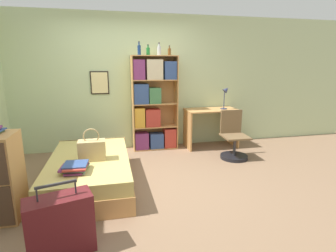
{
  "coord_description": "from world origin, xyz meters",
  "views": [
    {
      "loc": [
        -0.38,
        -3.56,
        1.65
      ],
      "look_at": [
        0.46,
        0.19,
        0.75
      ],
      "focal_mm": 28.0,
      "sensor_mm": 36.0,
      "label": 1
    }
  ],
  "objects_px": {
    "handbag": "(92,150)",
    "bottle_clear": "(159,50)",
    "bottle_green": "(139,50)",
    "bookcase": "(152,105)",
    "suitcase": "(60,225)",
    "desk_chair": "(233,143)",
    "desk_lamp": "(226,93)",
    "bottle_blue": "(169,52)",
    "bed": "(90,171)",
    "bottle_brown": "(148,51)",
    "desk": "(211,122)",
    "book_stack_on_bed": "(75,167)"
  },
  "relations": [
    {
      "from": "handbag",
      "to": "bottle_clear",
      "type": "xyz_separation_m",
      "value": [
        1.21,
        1.57,
        1.36
      ]
    },
    {
      "from": "handbag",
      "to": "bottle_green",
      "type": "bearing_deg",
      "value": 61.25
    },
    {
      "from": "bottle_clear",
      "to": "bookcase",
      "type": "bearing_deg",
      "value": -171.89
    },
    {
      "from": "suitcase",
      "to": "bottle_green",
      "type": "height_order",
      "value": "bottle_green"
    },
    {
      "from": "bottle_green",
      "to": "desk_chair",
      "type": "distance_m",
      "value": 2.42
    },
    {
      "from": "desk_lamp",
      "to": "bottle_blue",
      "type": "bearing_deg",
      "value": 170.36
    },
    {
      "from": "handbag",
      "to": "suitcase",
      "type": "bearing_deg",
      "value": -99.7
    },
    {
      "from": "bed",
      "to": "bookcase",
      "type": "distance_m",
      "value": 1.94
    },
    {
      "from": "bookcase",
      "to": "bottle_clear",
      "type": "xyz_separation_m",
      "value": [
        0.14,
        0.02,
        1.02
      ]
    },
    {
      "from": "bookcase",
      "to": "bottle_clear",
      "type": "bearing_deg",
      "value": 8.11
    },
    {
      "from": "suitcase",
      "to": "desk_chair",
      "type": "bearing_deg",
      "value": 36.85
    },
    {
      "from": "bottle_brown",
      "to": "desk_lamp",
      "type": "distance_m",
      "value": 1.73
    },
    {
      "from": "handbag",
      "to": "desk_lamp",
      "type": "relative_size",
      "value": 0.93
    },
    {
      "from": "bottle_brown",
      "to": "desk",
      "type": "distance_m",
      "value": 1.86
    },
    {
      "from": "desk",
      "to": "desk_lamp",
      "type": "xyz_separation_m",
      "value": [
        0.28,
        -0.03,
        0.57
      ]
    },
    {
      "from": "bed",
      "to": "bottle_green",
      "type": "height_order",
      "value": "bottle_green"
    },
    {
      "from": "bed",
      "to": "book_stack_on_bed",
      "type": "bearing_deg",
      "value": -104.13
    },
    {
      "from": "bottle_brown",
      "to": "desk_lamp",
      "type": "relative_size",
      "value": 0.42
    },
    {
      "from": "book_stack_on_bed",
      "to": "bottle_green",
      "type": "distance_m",
      "value": 2.58
    },
    {
      "from": "handbag",
      "to": "bottle_blue",
      "type": "distance_m",
      "value": 2.52
    },
    {
      "from": "bookcase",
      "to": "bottle_clear",
      "type": "relative_size",
      "value": 7.86
    },
    {
      "from": "desk",
      "to": "bottle_brown",
      "type": "bearing_deg",
      "value": 174.87
    },
    {
      "from": "bookcase",
      "to": "book_stack_on_bed",
      "type": "bearing_deg",
      "value": -123.0
    },
    {
      "from": "bottle_blue",
      "to": "desk_chair",
      "type": "xyz_separation_m",
      "value": [
        0.99,
        -0.88,
        -1.63
      ]
    },
    {
      "from": "bookcase",
      "to": "bottle_brown",
      "type": "relative_size",
      "value": 9.45
    },
    {
      "from": "handbag",
      "to": "bottle_blue",
      "type": "bearing_deg",
      "value": 48.27
    },
    {
      "from": "handbag",
      "to": "bottle_blue",
      "type": "xyz_separation_m",
      "value": [
        1.42,
        1.59,
        1.34
      ]
    },
    {
      "from": "book_stack_on_bed",
      "to": "desk_chair",
      "type": "height_order",
      "value": "desk_chair"
    },
    {
      "from": "bottle_blue",
      "to": "desk_chair",
      "type": "relative_size",
      "value": 0.22
    },
    {
      "from": "bookcase",
      "to": "bottle_brown",
      "type": "bearing_deg",
      "value": -171.36
    },
    {
      "from": "bed",
      "to": "book_stack_on_bed",
      "type": "xyz_separation_m",
      "value": [
        -0.12,
        -0.49,
        0.26
      ]
    },
    {
      "from": "book_stack_on_bed",
      "to": "bookcase",
      "type": "height_order",
      "value": "bookcase"
    },
    {
      "from": "bottle_green",
      "to": "bottle_brown",
      "type": "bearing_deg",
      "value": 7.61
    },
    {
      "from": "suitcase",
      "to": "bottle_clear",
      "type": "bearing_deg",
      "value": 63.19
    },
    {
      "from": "suitcase",
      "to": "bottle_brown",
      "type": "height_order",
      "value": "bottle_brown"
    },
    {
      "from": "desk_lamp",
      "to": "bed",
      "type": "bearing_deg",
      "value": -153.72
    },
    {
      "from": "bottle_clear",
      "to": "bottle_blue",
      "type": "height_order",
      "value": "bottle_clear"
    },
    {
      "from": "bottle_green",
      "to": "bottle_clear",
      "type": "height_order",
      "value": "bottle_green"
    },
    {
      "from": "bottle_blue",
      "to": "desk_chair",
      "type": "height_order",
      "value": "bottle_blue"
    },
    {
      "from": "bookcase",
      "to": "desk_chair",
      "type": "relative_size",
      "value": 2.14
    },
    {
      "from": "desk_lamp",
      "to": "book_stack_on_bed",
      "type": "bearing_deg",
      "value": -146.84
    },
    {
      "from": "bottle_brown",
      "to": "bottle_blue",
      "type": "xyz_separation_m",
      "value": [
        0.42,
        0.05,
        -0.0
      ]
    },
    {
      "from": "bottle_green",
      "to": "desk",
      "type": "height_order",
      "value": "bottle_green"
    },
    {
      "from": "bottle_green",
      "to": "bookcase",
      "type": "bearing_deg",
      "value": 7.91
    },
    {
      "from": "bed",
      "to": "suitcase",
      "type": "distance_m",
      "value": 1.39
    },
    {
      "from": "bottle_clear",
      "to": "desk",
      "type": "height_order",
      "value": "bottle_clear"
    },
    {
      "from": "handbag",
      "to": "desk_lamp",
      "type": "bearing_deg",
      "value": 28.96
    },
    {
      "from": "book_stack_on_bed",
      "to": "bottle_clear",
      "type": "distance_m",
      "value": 2.79
    },
    {
      "from": "book_stack_on_bed",
      "to": "desk",
      "type": "bearing_deg",
      "value": 36.45
    },
    {
      "from": "handbag",
      "to": "bookcase",
      "type": "bearing_deg",
      "value": 55.41
    }
  ]
}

